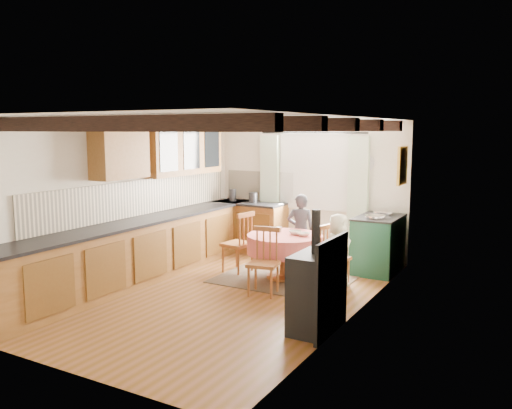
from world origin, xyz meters
The scene contains 40 objects.
floor centered at (0.00, 0.00, 0.00)m, with size 3.60×5.50×0.00m, color brown.
ceiling centered at (0.00, 0.00, 2.40)m, with size 3.60×5.50×0.00m, color white.
wall_back centered at (0.00, 2.75, 1.20)m, with size 3.60×0.00×2.40m, color silver.
wall_front centered at (0.00, -2.75, 1.20)m, with size 3.60×0.00×2.40m, color silver.
wall_left centered at (-1.80, 0.00, 1.20)m, with size 0.00×5.50×2.40m, color silver.
wall_right centered at (1.80, 0.00, 1.20)m, with size 0.00×5.50×2.40m, color silver.
beam_a centered at (0.00, -2.00, 2.31)m, with size 3.60×0.16×0.16m, color black.
beam_b centered at (0.00, -1.00, 2.31)m, with size 3.60×0.16×0.16m, color black.
beam_c centered at (0.00, 0.00, 2.31)m, with size 3.60×0.16×0.16m, color black.
beam_d centered at (0.00, 1.00, 2.31)m, with size 3.60×0.16×0.16m, color black.
beam_e centered at (0.00, 2.00, 2.31)m, with size 3.60×0.16×0.16m, color black.
splash_left centered at (-1.78, 0.30, 1.20)m, with size 0.02×4.50×0.55m, color beige.
splash_back centered at (-1.00, 2.73, 1.20)m, with size 1.40×0.02×0.55m, color beige.
base_cabinet_left centered at (-1.50, 0.00, 0.44)m, with size 0.60×5.30×0.88m, color brown.
base_cabinet_back centered at (-1.05, 2.45, 0.44)m, with size 1.30×0.60×0.88m, color brown.
worktop_left centered at (-1.48, 0.00, 0.90)m, with size 0.64×5.30×0.04m, color black.
worktop_back centered at (-1.05, 2.43, 0.90)m, with size 1.30×0.64×0.04m, color black.
wall_cabinet_glass centered at (-1.63, 1.20, 1.95)m, with size 0.34×1.80×0.90m, color brown.
wall_cabinet_solid centered at (-1.63, -0.30, 1.90)m, with size 0.34×0.90×0.70m, color brown.
window_frame centered at (0.10, 2.73, 1.60)m, with size 1.34×0.03×1.54m, color white.
window_pane centered at (0.10, 2.74, 1.60)m, with size 1.20×0.01×1.40m, color white.
curtain_left centered at (-0.75, 2.65, 1.10)m, with size 0.35×0.10×2.10m, color #ABCC9B.
curtain_right centered at (0.95, 2.65, 1.10)m, with size 0.35×0.10×2.10m, color #ABCC9B.
curtain_rod centered at (0.10, 2.65, 2.20)m, with size 0.03×0.03×2.00m, color black.
wall_picture centered at (1.77, 2.30, 1.70)m, with size 0.04×0.50×0.60m, color gold.
wall_plate centered at (1.05, 2.72, 1.70)m, with size 0.30×0.30×0.02m, color silver.
rug centered at (0.36, 1.03, 0.01)m, with size 1.95×1.51×0.01m, color brown.
dining_table centered at (0.36, 1.03, 0.34)m, with size 1.14×1.14×0.69m, color #D15046, non-canonical shape.
chair_near centered at (0.44, 0.22, 0.46)m, with size 0.40×0.42×0.93m, color #984E2C, non-canonical shape.
chair_left centered at (-0.47, 1.04, 0.49)m, with size 0.42×0.44×0.98m, color #984E2C, non-canonical shape.
chair_right centered at (1.15, 1.06, 0.45)m, with size 0.38×0.40×0.89m, color #984E2C, non-canonical shape.
aga_range centered at (1.47, 2.16, 0.46)m, with size 0.64×0.99×0.92m, color #16412E, non-canonical shape.
cast_iron_stove centered at (1.58, -0.66, 0.69)m, with size 0.42×0.69×1.39m, color black, non-canonical shape.
child_far centered at (0.29, 1.76, 0.61)m, with size 0.45×0.29×1.23m, color #34353D.
child_right centered at (1.21, 1.05, 0.53)m, with size 0.52×0.34×1.07m, color silver.
bowl_a centered at (0.64, 1.09, 0.71)m, with size 0.19×0.19×0.05m, color silver.
bowl_b centered at (0.49, 1.13, 0.72)m, with size 0.19×0.19×0.06m, color silver.
cup centered at (0.18, 1.21, 0.73)m, with size 0.09×0.09×0.08m, color silver.
canister_tall centered at (-1.41, 2.40, 1.03)m, with size 0.13×0.13×0.23m, color #262628.
canister_wide centered at (-0.98, 2.43, 1.01)m, with size 0.16×0.16×0.18m, color #262628.
Camera 1 is at (3.80, -5.94, 2.25)m, focal length 36.94 mm.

